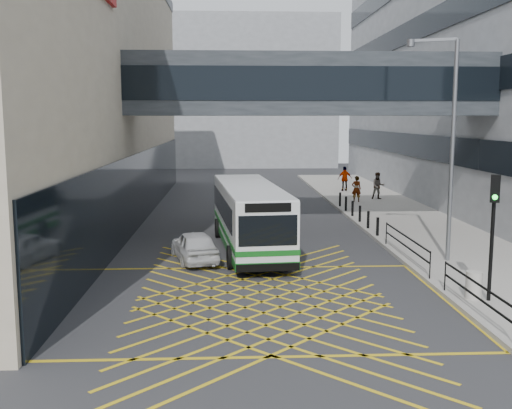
{
  "coord_description": "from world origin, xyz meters",
  "views": [
    {
      "loc": [
        -1.03,
        -18.57,
        5.84
      ],
      "look_at": [
        0.0,
        4.0,
        2.6
      ],
      "focal_mm": 42.0,
      "sensor_mm": 36.0,
      "label": 1
    }
  ],
  "objects": [
    {
      "name": "car_silver",
      "position": [
        1.82,
        22.99,
        0.68
      ],
      "size": [
        2.41,
        4.56,
        1.35
      ],
      "primitive_type": "imported",
      "rotation": [
        0.0,
        0.0,
        3.0
      ],
      "color": "gray",
      "rests_on": "ground"
    },
    {
      "name": "street_lamp",
      "position": [
        7.62,
        4.8,
        5.16
      ],
      "size": [
        1.94,
        0.94,
        8.78
      ],
      "rotation": [
        0.0,
        0.0,
        -0.37
      ],
      "color": "slate",
      "rests_on": "pavement"
    },
    {
      "name": "car_dark",
      "position": [
        0.46,
        8.41,
        0.76
      ],
      "size": [
        3.64,
        5.18,
        1.51
      ],
      "primitive_type": "imported",
      "rotation": [
        0.0,
        0.0,
        2.74
      ],
      "color": "black",
      "rests_on": "ground"
    },
    {
      "name": "skybridge",
      "position": [
        3.0,
        12.0,
        7.5
      ],
      "size": [
        20.0,
        4.1,
        3.0
      ],
      "color": "#30353A",
      "rests_on": "ground"
    },
    {
      "name": "ground",
      "position": [
        0.0,
        0.0,
        0.0
      ],
      "size": [
        120.0,
        120.0,
        0.0
      ],
      "primitive_type": "plane",
      "color": "#333335"
    },
    {
      "name": "bus",
      "position": [
        -0.13,
        7.9,
        1.57
      ],
      "size": [
        3.38,
        10.61,
        2.92
      ],
      "rotation": [
        0.0,
        0.0,
        0.1
      ],
      "color": "silver",
      "rests_on": "ground"
    },
    {
      "name": "litter_bin",
      "position": [
        6.74,
        -0.44,
        0.6
      ],
      "size": [
        0.51,
        0.51,
        0.88
      ],
      "primitive_type": "cylinder",
      "color": "#ADA89E",
      "rests_on": "pavement"
    },
    {
      "name": "kerb_railings",
      "position": [
        6.15,
        1.78,
        0.88
      ],
      "size": [
        0.05,
        12.54,
        1.0
      ],
      "color": "black",
      "rests_on": "pavement"
    },
    {
      "name": "traffic_light",
      "position": [
        7.11,
        -0.75,
        2.76
      ],
      "size": [
        0.32,
        0.48,
        4.0
      ],
      "rotation": [
        0.0,
        0.0,
        -0.37
      ],
      "color": "black",
      "rests_on": "pavement"
    },
    {
      "name": "pedestrian_a",
      "position": [
        7.74,
        21.99,
        1.05
      ],
      "size": [
        0.73,
        0.54,
        1.79
      ],
      "primitive_type": "imported",
      "rotation": [
        0.0,
        0.0,
        3.09
      ],
      "color": "gray",
      "rests_on": "pavement"
    },
    {
      "name": "pedestrian_b",
      "position": [
        9.59,
        23.33,
        1.11
      ],
      "size": [
        0.95,
        0.59,
        1.9
      ],
      "primitive_type": "imported",
      "rotation": [
        0.0,
        0.0,
        -0.05
      ],
      "color": "gray",
      "rests_on": "pavement"
    },
    {
      "name": "pedestrian_c",
      "position": [
        8.17,
        28.3,
        1.13
      ],
      "size": [
        1.18,
        0.63,
        1.94
      ],
      "primitive_type": "imported",
      "rotation": [
        0.0,
        0.0,
        3.21
      ],
      "color": "gray",
      "rests_on": "pavement"
    },
    {
      "name": "box_junction",
      "position": [
        0.0,
        0.0,
        0.0
      ],
      "size": [
        12.0,
        9.0,
        0.01
      ],
      "color": "gold",
      "rests_on": "ground"
    },
    {
      "name": "pavement",
      "position": [
        9.0,
        15.0,
        0.08
      ],
      "size": [
        6.0,
        54.0,
        0.16
      ],
      "primitive_type": "cube",
      "color": "#9F9A91",
      "rests_on": "ground"
    },
    {
      "name": "bollards",
      "position": [
        6.25,
        15.0,
        0.61
      ],
      "size": [
        0.14,
        10.14,
        0.9
      ],
      "color": "black",
      "rests_on": "pavement"
    },
    {
      "name": "car_white",
      "position": [
        -2.46,
        5.74,
        0.66
      ],
      "size": [
        2.67,
        4.41,
        1.31
      ],
      "primitive_type": "imported",
      "rotation": [
        0.0,
        0.0,
        3.4
      ],
      "color": "silver",
      "rests_on": "ground"
    },
    {
      "name": "building_far",
      "position": [
        -2.0,
        60.0,
        9.0
      ],
      "size": [
        28.0,
        16.0,
        18.0
      ],
      "primitive_type": "cube",
      "color": "gray",
      "rests_on": "ground"
    }
  ]
}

